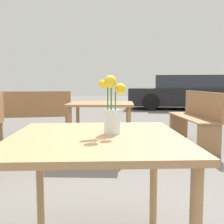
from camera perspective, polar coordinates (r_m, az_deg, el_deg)
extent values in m
cube|color=tan|center=(1.45, -3.20, -5.42)|extent=(0.95, 1.00, 0.03)
cylinder|color=tan|center=(1.99, -14.44, -13.10)|extent=(0.05, 0.05, 0.68)
cylinder|color=tan|center=(1.98, 8.46, -13.03)|extent=(0.05, 0.05, 0.68)
cylinder|color=silver|center=(1.49, 0.00, -1.98)|extent=(0.09, 0.09, 0.13)
cylinder|color=silver|center=(1.50, 0.00, -2.97)|extent=(0.08, 0.08, 0.07)
cylinder|color=#337038|center=(1.48, 0.69, -0.04)|extent=(0.01, 0.01, 0.21)
sphere|color=yellow|center=(1.47, 1.69, 4.74)|extent=(0.06, 0.06, 0.06)
cylinder|color=#337038|center=(1.50, -0.18, 0.85)|extent=(0.01, 0.01, 0.26)
sphere|color=yellow|center=(1.52, -0.46, 6.32)|extent=(0.05, 0.05, 0.05)
cylinder|color=#337038|center=(1.49, -0.86, 0.53)|extent=(0.01, 0.01, 0.24)
sphere|color=yellow|center=(1.49, -1.86, 5.68)|extent=(0.05, 0.05, 0.05)
cylinder|color=#337038|center=(1.47, -0.14, 0.59)|extent=(0.01, 0.01, 0.25)
sphere|color=yellow|center=(1.44, -0.35, 6.21)|extent=(0.06, 0.06, 0.06)
cube|color=#9E7047|center=(4.64, 15.95, -1.04)|extent=(0.49, 1.50, 0.02)
cube|color=#9E7047|center=(4.68, 17.86, 1.54)|extent=(0.17, 1.48, 0.40)
cube|color=#9E7047|center=(4.05, 19.15, -5.36)|extent=(0.33, 0.09, 0.43)
cube|color=#9E7047|center=(5.31, 13.37, -2.58)|extent=(0.33, 0.09, 0.43)
cube|color=#9E7047|center=(4.94, -20.06, -0.77)|extent=(2.03, 0.75, 0.02)
cube|color=#9E7047|center=(4.76, -20.46, 1.52)|extent=(1.96, 0.43, 0.40)
cube|color=#9E7047|center=(4.90, -9.08, -3.19)|extent=(0.12, 0.33, 0.43)
cube|color=#9E7047|center=(3.79, -2.23, 1.68)|extent=(0.87, 0.77, 0.03)
cylinder|color=#9E7047|center=(3.58, -8.51, -4.45)|extent=(0.05, 0.05, 0.69)
cylinder|color=#9E7047|center=(3.52, 3.44, -4.57)|extent=(0.05, 0.05, 0.69)
cylinder|color=#9E7047|center=(4.19, -6.94, -2.91)|extent=(0.05, 0.05, 0.69)
cylinder|color=#9E7047|center=(4.14, 3.23, -2.98)|extent=(0.05, 0.05, 0.69)
cube|color=black|center=(10.97, 15.01, 2.99)|extent=(4.49, 2.17, 0.64)
cube|color=#2D333D|center=(10.96, 15.09, 5.94)|extent=(2.55, 1.79, 0.48)
cylinder|color=black|center=(10.14, 7.94, 2.00)|extent=(0.62, 0.26, 0.60)
cylinder|color=black|center=(11.68, 8.01, 2.51)|extent=(0.62, 0.26, 0.60)
cylinder|color=black|center=(11.97, 20.95, 2.26)|extent=(0.62, 0.26, 0.60)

